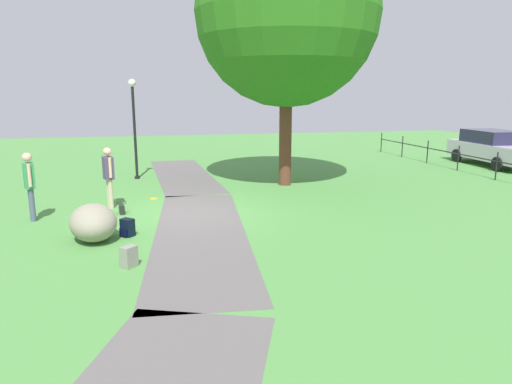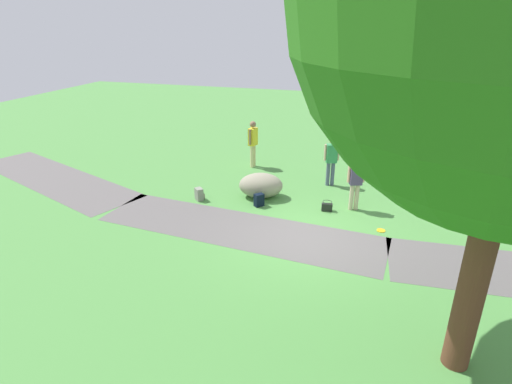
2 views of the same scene
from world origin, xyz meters
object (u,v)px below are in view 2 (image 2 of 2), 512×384
passerby_on_path (331,158)px  frisbee_on_grass (381,230)px  man_near_boulder (253,140)px  spare_backpack_on_lawn (199,194)px  woman_with_handbag (356,179)px  handbag_on_grass (327,207)px  backpack_by_boulder (259,200)px  lawn_boulder (261,185)px

passerby_on_path → frisbee_on_grass: 3.63m
man_near_boulder → spare_backpack_on_lawn: bearing=79.2°
woman_with_handbag → passerby_on_path: (0.95, -1.81, 0.02)m
passerby_on_path → man_near_boulder: bearing=-19.3°
spare_backpack_on_lawn → frisbee_on_grass: 5.65m
man_near_boulder → frisbee_on_grass: 6.50m
passerby_on_path → handbag_on_grass: passerby_on_path is taller
spare_backpack_on_lawn → frisbee_on_grass: size_ratio=1.71×
handbag_on_grass → backpack_by_boulder: (2.07, 0.24, 0.05)m
lawn_boulder → backpack_by_boulder: size_ratio=3.97×
man_near_boulder → handbag_on_grass: 4.75m
handbag_on_grass → spare_backpack_on_lawn: size_ratio=0.84×
woman_with_handbag → frisbee_on_grass: woman_with_handbag is taller
woman_with_handbag → man_near_boulder: man_near_boulder is taller
frisbee_on_grass → backpack_by_boulder: bearing=-9.4°
frisbee_on_grass → passerby_on_path: bearing=-59.0°
handbag_on_grass → backpack_by_boulder: size_ratio=0.84×
passerby_on_path → frisbee_on_grass: passerby_on_path is taller
lawn_boulder → frisbee_on_grass: lawn_boulder is taller
lawn_boulder → frisbee_on_grass: (-3.81, 1.31, -0.39)m
frisbee_on_grass → lawn_boulder: bearing=-18.9°
backpack_by_boulder → frisbee_on_grass: backpack_by_boulder is taller
passerby_on_path → spare_backpack_on_lawn: size_ratio=4.32×
passerby_on_path → backpack_by_boulder: 3.14m
handbag_on_grass → lawn_boulder: bearing=-11.7°
man_near_boulder → frisbee_on_grass: (-4.94, 4.10, -1.05)m
lawn_boulder → handbag_on_grass: size_ratio=4.73×
lawn_boulder → passerby_on_path: bearing=-140.0°
spare_backpack_on_lawn → passerby_on_path: bearing=-146.9°
backpack_by_boulder → spare_backpack_on_lawn: (1.95, 0.11, 0.00)m
woman_with_handbag → frisbee_on_grass: 1.76m
lawn_boulder → spare_backpack_on_lawn: size_ratio=3.97×
handbag_on_grass → backpack_by_boulder: bearing=6.6°
handbag_on_grass → passerby_on_path: bearing=-84.8°
handbag_on_grass → man_near_boulder: bearing=-44.2°
man_near_boulder → passerby_on_path: bearing=160.7°
passerby_on_path → handbag_on_grass: bearing=95.2°
handbag_on_grass → spare_backpack_on_lawn: bearing=5.0°
lawn_boulder → spare_backpack_on_lawn: 1.99m
man_near_boulder → backpack_by_boulder: (-1.26, 3.48, -0.87)m
frisbee_on_grass → woman_with_handbag: bearing=-54.4°
backpack_by_boulder → frisbee_on_grass: size_ratio=1.71×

